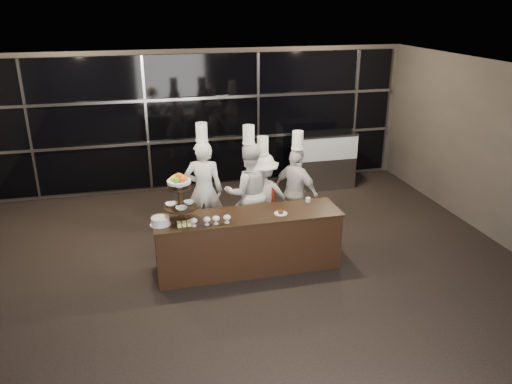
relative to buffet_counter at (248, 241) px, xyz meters
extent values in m
plane|color=black|center=(-0.10, -1.15, -0.47)|extent=(10.00, 10.00, 0.00)
plane|color=black|center=(-0.10, -1.15, 2.53)|extent=(10.00, 10.00, 0.00)
plane|color=#473F38|center=(-0.10, 3.85, 1.03)|extent=(9.00, 0.00, 9.00)
cube|color=black|center=(-0.10, 3.79, 1.03)|extent=(8.60, 0.04, 2.80)
cube|color=#A5A5AA|center=(-0.10, 3.74, 0.63)|extent=(8.60, 0.06, 0.06)
cube|color=#A5A5AA|center=(-0.10, 3.74, 1.53)|extent=(8.60, 0.06, 0.06)
cube|color=#A5A5AA|center=(-3.60, 3.76, 1.03)|extent=(0.05, 0.05, 2.80)
cube|color=#A5A5AA|center=(-1.30, 3.76, 1.03)|extent=(0.05, 0.05, 2.80)
cube|color=#A5A5AA|center=(1.10, 3.76, 1.03)|extent=(0.05, 0.05, 2.80)
cube|color=#A5A5AA|center=(3.40, 3.76, 1.03)|extent=(0.05, 0.05, 2.80)
cube|color=black|center=(0.00, 0.00, -0.02)|extent=(2.80, 0.70, 0.90)
cube|color=black|center=(0.00, 0.00, 0.44)|extent=(2.84, 0.74, 0.03)
cylinder|color=black|center=(-1.00, 0.00, 0.47)|extent=(0.24, 0.24, 0.03)
cylinder|color=black|center=(-1.00, 0.00, 0.80)|extent=(0.06, 0.06, 0.70)
cylinder|color=black|center=(-1.00, 0.00, 0.67)|extent=(0.48, 0.48, 0.02)
cylinder|color=black|center=(-1.00, 0.00, 0.97)|extent=(0.34, 0.34, 0.02)
cylinder|color=white|center=(-1.00, 0.00, 1.02)|extent=(0.10, 0.10, 0.06)
cylinder|color=white|center=(-1.00, 0.00, 1.07)|extent=(0.34, 0.34, 0.04)
sphere|color=orange|center=(-0.92, 0.00, 1.11)|extent=(0.09, 0.09, 0.09)
sphere|color=#61BA2F|center=(-0.96, 0.07, 1.11)|extent=(0.09, 0.09, 0.09)
sphere|color=orange|center=(-1.04, 0.07, 1.11)|extent=(0.09, 0.09, 0.09)
sphere|color=yellow|center=(-1.08, 0.00, 1.11)|extent=(0.09, 0.09, 0.09)
sphere|color=#6AA62A|center=(-1.04, -0.07, 1.11)|extent=(0.09, 0.09, 0.09)
sphere|color=orange|center=(-0.96, -0.07, 1.11)|extent=(0.09, 0.09, 0.09)
sphere|color=orange|center=(-1.00, 0.00, 1.15)|extent=(0.09, 0.09, 0.09)
imported|color=white|center=(-1.13, 0.06, 0.71)|extent=(0.16, 0.16, 0.04)
imported|color=white|center=(-0.87, 0.06, 0.71)|extent=(0.15, 0.15, 0.05)
imported|color=white|center=(-1.00, -0.12, 0.71)|extent=(0.16, 0.16, 0.04)
cylinder|color=silver|center=(-0.84, -0.22, 0.46)|extent=(0.07, 0.07, 0.01)
cylinder|color=silver|center=(-0.84, -0.22, 0.49)|extent=(0.02, 0.02, 0.05)
ellipsoid|color=silver|center=(-0.84, -0.22, 0.54)|extent=(0.11, 0.11, 0.08)
ellipsoid|color=#25D06A|center=(-0.84, -0.22, 0.54)|extent=(0.08, 0.08, 0.05)
cylinder|color=silver|center=(-0.66, -0.22, 0.46)|extent=(0.07, 0.07, 0.01)
cylinder|color=silver|center=(-0.66, -0.22, 0.49)|extent=(0.02, 0.02, 0.05)
ellipsoid|color=silver|center=(-0.66, -0.22, 0.54)|extent=(0.11, 0.11, 0.08)
ellipsoid|color=#B3181B|center=(-0.66, -0.22, 0.54)|extent=(0.08, 0.08, 0.05)
cylinder|color=silver|center=(-0.52, -0.22, 0.46)|extent=(0.07, 0.07, 0.01)
cylinder|color=silver|center=(-0.52, -0.22, 0.49)|extent=(0.02, 0.02, 0.05)
ellipsoid|color=silver|center=(-0.52, -0.22, 0.54)|extent=(0.11, 0.11, 0.08)
ellipsoid|color=beige|center=(-0.52, -0.22, 0.54)|extent=(0.08, 0.08, 0.05)
cylinder|color=silver|center=(-0.36, -0.22, 0.46)|extent=(0.07, 0.07, 0.01)
cylinder|color=silver|center=(-0.36, -0.22, 0.49)|extent=(0.02, 0.02, 0.05)
ellipsoid|color=silver|center=(-0.36, -0.22, 0.54)|extent=(0.11, 0.11, 0.08)
ellipsoid|color=#471F10|center=(-0.36, -0.22, 0.54)|extent=(0.08, 0.08, 0.05)
cylinder|color=white|center=(-1.30, -0.05, 0.46)|extent=(0.30, 0.30, 0.01)
cylinder|color=white|center=(-1.30, -0.05, 0.51)|extent=(0.26, 0.26, 0.10)
cube|color=#FDED7C|center=(-1.05, -0.20, 0.48)|extent=(0.05, 0.05, 0.05)
cube|color=#FDED7C|center=(-0.98, -0.20, 0.48)|extent=(0.05, 0.05, 0.05)
cube|color=#FDED7C|center=(-0.91, -0.20, 0.48)|extent=(0.05, 0.05, 0.05)
cube|color=#FDED7C|center=(-1.05, -0.13, 0.48)|extent=(0.05, 0.06, 0.05)
cube|color=#FDED7C|center=(-0.98, -0.13, 0.48)|extent=(0.05, 0.06, 0.05)
cube|color=#FDED7C|center=(-0.91, -0.13, 0.48)|extent=(0.05, 0.06, 0.05)
cylinder|color=white|center=(0.49, -0.10, 0.46)|extent=(0.20, 0.20, 0.01)
cylinder|color=#4C2814|center=(0.49, -0.10, 0.49)|extent=(0.08, 0.08, 0.04)
cylinder|color=white|center=(1.04, 0.25, 0.49)|extent=(0.08, 0.08, 0.07)
cube|color=#A5A5AA|center=(2.45, 3.15, -0.12)|extent=(1.31, 0.56, 0.70)
cube|color=silver|center=(2.45, 3.15, 0.48)|extent=(1.31, 0.56, 0.50)
cube|color=#FFC67F|center=(2.45, 3.15, 0.48)|extent=(1.22, 0.47, 0.40)
cube|color=#A5A5AA|center=(2.45, 3.15, 0.75)|extent=(1.33, 0.58, 0.04)
imported|color=silver|center=(-0.49, 1.23, 0.42)|extent=(0.73, 0.56, 1.77)
cylinder|color=white|center=(-0.49, 1.23, 1.45)|extent=(0.19, 0.19, 0.30)
cylinder|color=white|center=(-0.49, 1.23, 1.31)|extent=(0.21, 0.21, 0.03)
imported|color=silver|center=(0.25, 1.02, 0.40)|extent=(0.87, 0.69, 1.74)
cylinder|color=white|center=(0.25, 1.02, 1.42)|extent=(0.19, 0.19, 0.30)
cylinder|color=white|center=(0.25, 1.02, 1.28)|extent=(0.21, 0.21, 0.03)
imported|color=white|center=(0.50, 1.05, 0.29)|extent=(1.00, 0.59, 1.52)
cylinder|color=white|center=(0.50, 1.05, 1.21)|extent=(0.19, 0.19, 0.30)
cylinder|color=white|center=(0.50, 1.05, 1.06)|extent=(0.21, 0.21, 0.03)
cube|color=#B51F0D|center=(0.50, 0.93, 0.29)|extent=(0.34, 0.03, 0.57)
imported|color=silver|center=(1.09, 0.99, 0.33)|extent=(0.85, 0.99, 1.59)
cylinder|color=white|center=(1.09, 0.99, 1.28)|extent=(0.19, 0.19, 0.30)
cylinder|color=white|center=(1.09, 0.99, 1.13)|extent=(0.21, 0.21, 0.03)
camera|label=1|loc=(-1.53, -6.70, 3.49)|focal=35.00mm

